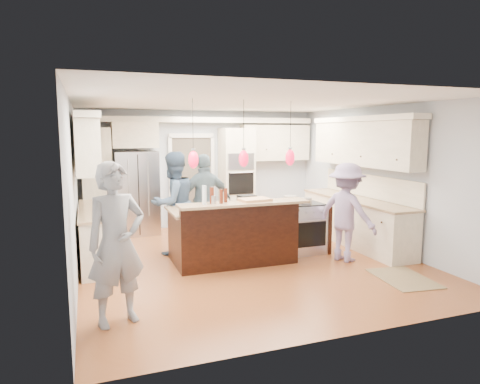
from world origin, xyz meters
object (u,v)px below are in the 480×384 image
at_px(refrigerator, 137,193).
at_px(kitchen_island, 232,233).
at_px(island_range, 303,228).
at_px(person_far_left, 174,203).
at_px(person_bar_end, 116,244).

xyz_separation_m(refrigerator, kitchen_island, (1.30, -2.57, -0.41)).
height_order(refrigerator, island_range, refrigerator).
bearing_deg(kitchen_island, person_far_left, 137.62).
relative_size(refrigerator, person_far_left, 0.97).
bearing_deg(refrigerator, person_bar_end, -99.29).
bearing_deg(refrigerator, island_range, -42.59).
bearing_deg(refrigerator, kitchen_island, -63.11).
xyz_separation_m(kitchen_island, person_far_left, (-0.85, 0.78, 0.45)).
distance_m(island_range, person_far_left, 2.41).
height_order(refrigerator, kitchen_island, refrigerator).
distance_m(person_bar_end, person_far_left, 2.90).
bearing_deg(person_bar_end, person_far_left, 47.32).
height_order(island_range, person_bar_end, person_bar_end).
relative_size(kitchen_island, person_far_left, 1.13).
bearing_deg(person_bar_end, island_range, 10.80).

